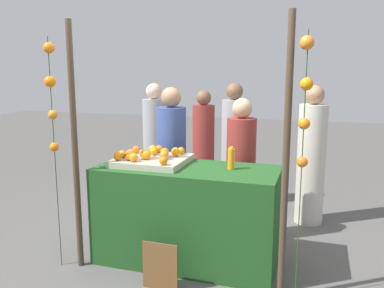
{
  "coord_description": "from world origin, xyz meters",
  "views": [
    {
      "loc": [
        1.18,
        -3.52,
        1.85
      ],
      "look_at": [
        0.0,
        0.15,
        1.14
      ],
      "focal_mm": 37.58,
      "sensor_mm": 36.0,
      "label": 1
    }
  ],
  "objects_px": {
    "chalkboard_sign": "(160,267)",
    "vendor_left": "(172,165)",
    "stall_counter": "(187,214)",
    "orange_1": "(164,155)",
    "juice_bottle": "(231,159)",
    "orange_0": "(134,157)",
    "vendor_right": "(241,176)"
  },
  "relations": [
    {
      "from": "chalkboard_sign",
      "to": "vendor_left",
      "type": "distance_m",
      "value": 1.44
    },
    {
      "from": "stall_counter",
      "to": "orange_1",
      "type": "bearing_deg",
      "value": -179.68
    },
    {
      "from": "stall_counter",
      "to": "vendor_left",
      "type": "xyz_separation_m",
      "value": [
        -0.42,
        0.69,
        0.31
      ]
    },
    {
      "from": "juice_bottle",
      "to": "vendor_left",
      "type": "bearing_deg",
      "value": 142.74
    },
    {
      "from": "vendor_left",
      "to": "orange_1",
      "type": "bearing_deg",
      "value": -75.0
    },
    {
      "from": "stall_counter",
      "to": "orange_0",
      "type": "height_order",
      "value": "orange_0"
    },
    {
      "from": "orange_1",
      "to": "juice_bottle",
      "type": "height_order",
      "value": "juice_bottle"
    },
    {
      "from": "orange_0",
      "to": "vendor_right",
      "type": "distance_m",
      "value": 1.23
    },
    {
      "from": "vendor_left",
      "to": "vendor_right",
      "type": "bearing_deg",
      "value": -3.34
    },
    {
      "from": "orange_0",
      "to": "vendor_left",
      "type": "distance_m",
      "value": 0.9
    },
    {
      "from": "orange_0",
      "to": "vendor_left",
      "type": "relative_size",
      "value": 0.05
    },
    {
      "from": "juice_bottle",
      "to": "orange_0",
      "type": "bearing_deg",
      "value": -165.4
    },
    {
      "from": "chalkboard_sign",
      "to": "juice_bottle",
      "type": "bearing_deg",
      "value": 54.21
    },
    {
      "from": "orange_1",
      "to": "stall_counter",
      "type": "bearing_deg",
      "value": 0.32
    },
    {
      "from": "orange_1",
      "to": "juice_bottle",
      "type": "distance_m",
      "value": 0.65
    },
    {
      "from": "vendor_left",
      "to": "vendor_right",
      "type": "distance_m",
      "value": 0.82
    },
    {
      "from": "juice_bottle",
      "to": "chalkboard_sign",
      "type": "height_order",
      "value": "juice_bottle"
    },
    {
      "from": "stall_counter",
      "to": "orange_0",
      "type": "bearing_deg",
      "value": -159.6
    },
    {
      "from": "orange_1",
      "to": "chalkboard_sign",
      "type": "distance_m",
      "value": 1.04
    },
    {
      "from": "stall_counter",
      "to": "vendor_right",
      "type": "height_order",
      "value": "vendor_right"
    },
    {
      "from": "orange_0",
      "to": "orange_1",
      "type": "distance_m",
      "value": 0.3
    },
    {
      "from": "orange_0",
      "to": "chalkboard_sign",
      "type": "xyz_separation_m",
      "value": [
        0.43,
        -0.41,
        -0.84
      ]
    },
    {
      "from": "orange_1",
      "to": "chalkboard_sign",
      "type": "height_order",
      "value": "orange_1"
    },
    {
      "from": "orange_1",
      "to": "vendor_left",
      "type": "bearing_deg",
      "value": 105.0
    },
    {
      "from": "orange_1",
      "to": "vendor_right",
      "type": "relative_size",
      "value": 0.06
    },
    {
      "from": "vendor_right",
      "to": "stall_counter",
      "type": "bearing_deg",
      "value": -121.76
    },
    {
      "from": "chalkboard_sign",
      "to": "vendor_right",
      "type": "distance_m",
      "value": 1.4
    },
    {
      "from": "juice_bottle",
      "to": "vendor_right",
      "type": "xyz_separation_m",
      "value": [
        -0.02,
        0.58,
        -0.31
      ]
    },
    {
      "from": "juice_bottle",
      "to": "vendor_right",
      "type": "bearing_deg",
      "value": 91.67
    },
    {
      "from": "stall_counter",
      "to": "orange_1",
      "type": "distance_m",
      "value": 0.62
    },
    {
      "from": "juice_bottle",
      "to": "chalkboard_sign",
      "type": "distance_m",
      "value": 1.15
    },
    {
      "from": "vendor_right",
      "to": "vendor_left",
      "type": "bearing_deg",
      "value": 176.66
    }
  ]
}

